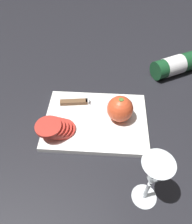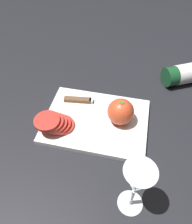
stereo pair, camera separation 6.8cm
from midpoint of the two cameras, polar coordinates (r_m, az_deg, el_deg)
ground_plane at (r=0.71m, az=10.16°, el=-4.11°), size 3.00×3.00×0.00m
cutting_board at (r=0.71m, az=2.74°, el=-2.17°), size 0.33×0.24×0.02m
wine_bottle at (r=0.93m, az=25.41°, el=9.15°), size 0.29×0.19×0.08m
wine_glass at (r=0.49m, az=14.52°, el=-17.83°), size 0.07×0.07×0.18m
whole_tomato at (r=0.68m, az=9.22°, el=-0.07°), size 0.08×0.08×0.08m
knife at (r=0.75m, az=-0.19°, el=2.84°), size 0.26×0.05×0.01m
tomato_slice_stack_near at (r=0.67m, az=-8.03°, el=-3.01°), size 0.11×0.10×0.05m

